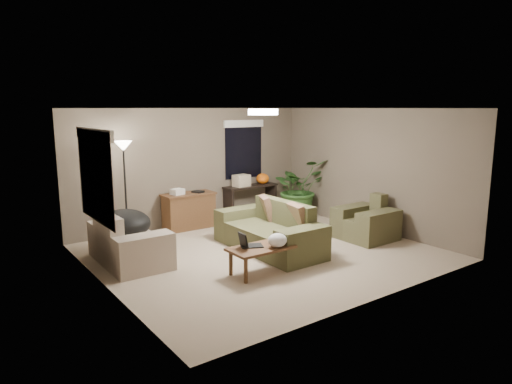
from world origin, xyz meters
TOP-DOWN VIEW (x-y plane):
  - room_shell at (0.00, 0.00)m, footprint 5.50×5.50m
  - main_sofa at (0.21, 0.06)m, footprint 0.95×2.20m
  - throw_pillows at (0.47, 0.06)m, footprint 0.39×1.40m
  - loveseat at (-2.11, 0.86)m, footprint 0.90×1.60m
  - armchair at (2.14, -0.48)m, footprint 0.95×1.00m
  - coffee_table at (-0.64, -0.81)m, footprint 1.00×0.55m
  - laptop at (-0.81, -0.71)m, footprint 0.40×0.35m
  - plastic_bag at (-0.44, -0.96)m, footprint 0.37×0.35m
  - desk at (-0.28, 2.22)m, footprint 1.10×0.50m
  - desk_papers at (-0.44, 2.21)m, footprint 0.72×0.31m
  - console_table at (1.34, 2.27)m, footprint 1.30×0.40m
  - pumpkin at (1.69, 2.27)m, footprint 0.39×0.39m
  - cardboard_box at (1.09, 2.27)m, footprint 0.37×0.29m
  - papasan_chair at (-2.01, 1.27)m, footprint 1.03×1.03m
  - floor_lamp at (-1.69, 2.01)m, footprint 0.32×0.32m
  - ceiling_fixture at (0.00, 0.00)m, footprint 0.50×0.50m
  - houseplant at (2.28, 1.67)m, footprint 1.21×1.34m
  - cat_scratching_post at (2.40, -0.14)m, footprint 0.32×0.32m
  - window_left at (-2.73, 0.30)m, footprint 0.05×1.56m
  - window_back at (1.30, 2.48)m, footprint 1.06×0.05m

SIDE VIEW (x-z plane):
  - cat_scratching_post at x=2.40m, z-range -0.04..0.46m
  - main_sofa at x=0.21m, z-range -0.13..0.72m
  - loveseat at x=-2.11m, z-range -0.13..0.72m
  - armchair at x=2.14m, z-range -0.13..0.72m
  - coffee_table at x=-0.64m, z-range 0.15..0.57m
  - desk at x=-0.28m, z-range 0.00..0.75m
  - console_table at x=1.34m, z-range 0.06..0.81m
  - papasan_chair at x=-2.01m, z-range 0.07..0.86m
  - laptop at x=-0.81m, z-range 0.36..0.60m
  - houseplant at x=2.28m, z-range 0.00..1.05m
  - plastic_bag at x=-0.44m, z-range 0.42..0.63m
  - throw_pillows at x=0.47m, z-range 0.42..0.88m
  - desk_papers at x=-0.44m, z-range 0.74..0.86m
  - pumpkin at x=1.69m, z-range 0.75..0.99m
  - cardboard_box at x=1.09m, z-range 0.75..1.01m
  - room_shell at x=0.00m, z-range -1.50..4.00m
  - floor_lamp at x=-1.69m, z-range 0.64..2.55m
  - window_left at x=-2.73m, z-range 1.12..2.45m
  - window_back at x=1.30m, z-range 1.12..2.45m
  - ceiling_fixture at x=0.00m, z-range 2.39..2.49m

